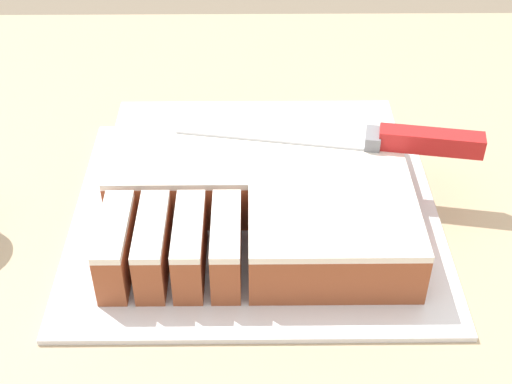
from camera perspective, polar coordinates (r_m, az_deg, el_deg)
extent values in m
cube|color=silver|center=(0.76, 0.00, -1.94)|extent=(0.39, 0.34, 0.01)
cube|color=#994C2D|center=(0.79, -0.04, 2.19)|extent=(0.31, 0.16, 0.05)
cube|color=white|center=(0.77, -0.04, 3.99)|extent=(0.31, 0.16, 0.01)
cube|color=#994C2D|center=(0.69, 6.21, -4.28)|extent=(0.16, 0.11, 0.05)
cube|color=white|center=(0.67, 6.38, -2.39)|extent=(0.16, 0.11, 0.01)
cube|color=#994C2D|center=(0.69, -11.08, -4.54)|extent=(0.03, 0.10, 0.05)
cube|color=white|center=(0.68, -11.39, -2.67)|extent=(0.03, 0.10, 0.01)
cube|color=#994C2D|center=(0.69, -8.22, -4.56)|extent=(0.03, 0.10, 0.05)
cube|color=white|center=(0.67, -8.45, -2.67)|extent=(0.03, 0.10, 0.01)
cube|color=#994C2D|center=(0.69, -5.31, -4.57)|extent=(0.03, 0.10, 0.05)
cube|color=white|center=(0.67, -5.46, -2.67)|extent=(0.03, 0.10, 0.01)
cube|color=#994C2D|center=(0.68, -2.38, -4.56)|extent=(0.03, 0.10, 0.05)
cube|color=white|center=(0.66, -2.44, -2.66)|extent=(0.03, 0.10, 0.01)
cube|color=silver|center=(0.77, 1.67, 4.61)|extent=(0.22, 0.06, 0.00)
cube|color=slate|center=(0.77, 9.34, 4.24)|extent=(0.02, 0.03, 0.02)
cube|color=red|center=(0.77, 13.84, 3.96)|extent=(0.11, 0.04, 0.02)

